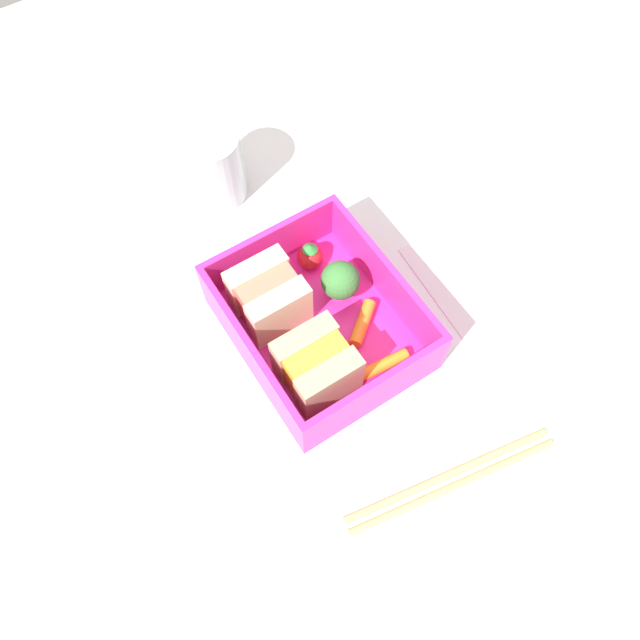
{
  "coord_description": "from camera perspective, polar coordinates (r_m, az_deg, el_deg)",
  "views": [
    {
      "loc": [
        -21.17,
        13.69,
        51.8
      ],
      "look_at": [
        0.0,
        0.0,
        2.7
      ],
      "focal_mm": 35.0,
      "sensor_mm": 36.0,
      "label": 1
    }
  ],
  "objects": [
    {
      "name": "chopstick_pair",
      "position": [
        0.54,
        11.93,
        -14.12
      ],
      "size": [
        4.93,
        18.88,
        0.7
      ],
      "color": "tan",
      "rests_on": "ground_plane"
    },
    {
      "name": "ground_plane",
      "position": [
        0.59,
        -0.0,
        -1.66
      ],
      "size": [
        120.0,
        120.0,
        2.0
      ],
      "primitive_type": "cube",
      "color": "silver"
    },
    {
      "name": "carrot_stick_far_left",
      "position": [
        0.55,
        5.76,
        -4.13
      ],
      "size": [
        1.57,
        4.89,
        1.1
      ],
      "primitive_type": "cylinder",
      "rotation": [
        1.57,
        0.0,
        3.04
      ],
      "color": "orange",
      "rests_on": "bento_tray"
    },
    {
      "name": "carrot_stick_left",
      "position": [
        0.56,
        3.92,
        -0.27
      ],
      "size": [
        3.66,
        4.25,
        1.2
      ],
      "primitive_type": "cylinder",
      "rotation": [
        1.57,
        0.0,
        3.8
      ],
      "color": "orange",
      "rests_on": "bento_tray"
    },
    {
      "name": "drinking_glass",
      "position": [
        0.64,
        -10.13,
        13.54
      ],
      "size": [
        6.21,
        6.21,
        7.87
      ],
      "primitive_type": "cylinder",
      "color": "silver",
      "rests_on": "ground_plane"
    },
    {
      "name": "sandwich_left",
      "position": [
        0.52,
        -0.29,
        -4.21
      ],
      "size": [
        5.69,
        5.73,
        5.19
      ],
      "color": "tan",
      "rests_on": "bento_tray"
    },
    {
      "name": "strawberry_far_left",
      "position": [
        0.59,
        -0.91,
        5.89
      ],
      "size": [
        2.45,
        2.45,
        3.05
      ],
      "color": "red",
      "rests_on": "bento_tray"
    },
    {
      "name": "bento_tray",
      "position": [
        0.57,
        -0.0,
        -0.96
      ],
      "size": [
        17.56,
        14.53,
        1.2
      ],
      "primitive_type": "cube",
      "color": "#E62891",
      "rests_on": "ground_plane"
    },
    {
      "name": "broccoli_floret",
      "position": [
        0.56,
        1.88,
        3.62
      ],
      "size": [
        3.58,
        3.58,
        4.51
      ],
      "color": "#8CBA6C",
      "rests_on": "bento_tray"
    },
    {
      "name": "bento_rim",
      "position": [
        0.54,
        -0.0,
        0.47
      ],
      "size": [
        17.56,
        14.53,
        4.94
      ],
      "color": "#E62891",
      "rests_on": "bento_tray"
    },
    {
      "name": "sandwich_center_left",
      "position": [
        0.55,
        -4.72,
        2.14
      ],
      "size": [
        5.69,
        5.73,
        5.19
      ],
      "color": "beige",
      "rests_on": "bento_tray"
    },
    {
      "name": "folded_napkin",
      "position": [
        0.63,
        14.65,
        4.41
      ],
      "size": [
        12.83,
        12.65,
        0.4
      ],
      "primitive_type": "cube",
      "rotation": [
        0.0,
        0.0,
        -0.07
      ],
      "color": "silver",
      "rests_on": "ground_plane"
    }
  ]
}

